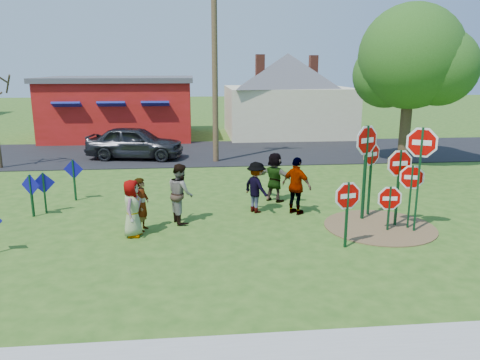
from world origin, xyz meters
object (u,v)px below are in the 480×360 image
Objects in this scene: stop_sign_c at (421,155)px; stop_sign_d at (399,169)px; stop_sign_a at (347,201)px; person_a at (132,208)px; utility_pole at (215,64)px; person_b at (142,204)px; stop_sign_b at (371,161)px; suv at (135,142)px; leafy_tree at (413,62)px.

stop_sign_d is at bearing 149.36° from stop_sign_c.
stop_sign_a is 5.75m from person_a.
person_b is at bearing -104.95° from utility_pole.
person_b is (-6.90, -0.68, -0.98)m from stop_sign_b.
stop_sign_c is (2.32, 0.95, 0.95)m from stop_sign_a.
person_b is 0.32× the size of suv.
utility_pole is (2.57, 9.61, 3.90)m from person_b.
stop_sign_c is 0.35× the size of utility_pole.
stop_sign_c is (0.76, -1.57, 0.45)m from stop_sign_b.
stop_sign_a is 3.01m from stop_sign_b.
stop_sign_a is 0.78× the size of stop_sign_d.
person_a is (-7.88, 0.44, -1.40)m from stop_sign_c.
suv reaches higher than person_a.
stop_sign_a is 0.77× the size of stop_sign_b.
person_b is 0.21× the size of leafy_tree.
person_a is at bearing -155.32° from stop_sign_c.
person_b is at bearing 156.71° from stop_sign_b.
stop_sign_c reaches higher than stop_sign_d.
utility_pole is (-2.77, 11.45, 3.42)m from stop_sign_a.
suv is at bearing 155.94° from stop_sign_c.
stop_sign_a is 2.53m from stop_sign_d.
leafy_tree is (3.83, 8.95, 2.53)m from stop_sign_c.
stop_sign_d is at bearing -64.44° from utility_pole.
person_a is 1.04× the size of person_b.
utility_pole reaches higher than stop_sign_c.
person_b is at bearing 171.13° from stop_sign_d.
person_a is at bearing -105.48° from utility_pole.
stop_sign_c is at bearing -64.58° from stop_sign_d.
stop_sign_a is at bearing -94.60° from person_a.
stop_sign_d is at bearing -79.80° from person_a.
stop_sign_d is at bearing 24.86° from stop_sign_a.
suv is (-6.76, 12.54, -0.40)m from stop_sign_a.
stop_sign_b is 1.80m from stop_sign_c.
leafy_tree reaches higher than person_a.
leafy_tree is at bearing -9.85° from utility_pole.
stop_sign_b is at bearing -129.83° from suv.
utility_pole is at bearing 91.70° from stop_sign_a.
utility_pole is at bearing -94.82° from suv.
person_b is (-7.66, 0.89, -1.43)m from stop_sign_c.
person_a reaches higher than person_b.
utility_pole reaches higher than person_a.
person_a is at bearing -143.99° from leafy_tree.
leafy_tree is (12.92, -2.64, 3.88)m from suv.
person_a is 0.34× the size of suv.
person_b is 0.17× the size of utility_pole.
utility_pole reaches higher than suv.
stop_sign_c is at bearing -83.72° from person_a.
stop_sign_a is at bearing -129.79° from stop_sign_c.
person_b is (0.22, 0.45, -0.03)m from person_a.
stop_sign_d reaches higher than person_b.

